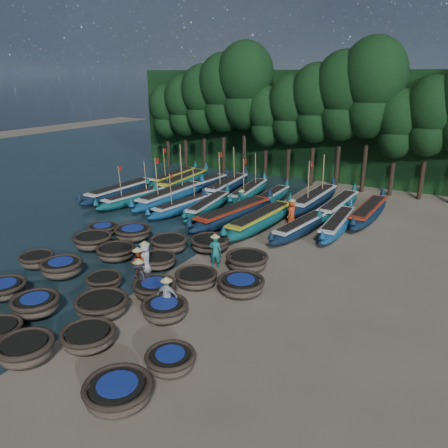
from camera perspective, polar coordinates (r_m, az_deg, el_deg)
The scene contains 61 objects.
ground at distance 23.79m, azimuth -5.36°, elevation -5.08°, with size 120.00×120.00×0.00m, color #80715E.
foliage_wall at distance 43.26m, azimuth 13.11°, elevation 12.39°, with size 40.00×3.00×10.00m, color black.
coracle_3 at distance 17.55m, azimuth -24.47°, elevation -14.66°, with size 2.08×2.08×0.81m.
coracle_4 at distance 14.78m, azimuth -13.68°, elevation -20.50°, with size 2.55×2.55×0.73m.
coracle_5 at distance 22.47m, azimuth -26.78°, elevation -7.56°, with size 2.36×2.36×0.71m.
coracle_6 at distance 20.35m, azimuth -23.38°, elevation -9.65°, with size 2.04×2.04×0.80m.
coracle_7 at distance 19.43m, azimuth -15.69°, elevation -10.16°, with size 2.28×2.28×0.78m.
coracle_8 at distance 17.57m, azimuth -17.32°, elevation -13.91°, with size 2.32×2.32×0.69m.
coracle_9 at distance 15.77m, azimuth -7.01°, elevation -17.25°, with size 1.77×1.77×0.69m.
coracle_10 at distance 25.10m, azimuth -23.25°, elevation -4.29°, with size 2.19×2.19×0.72m.
coracle_11 at distance 23.45m, azimuth -20.44°, elevation -5.34°, with size 2.48×2.48×0.84m.
coracle_12 at distance 21.58m, azimuth -15.41°, elevation -7.23°, with size 1.73×1.73×0.68m.
coracle_13 at distance 20.39m, azimuth -9.08°, elevation -8.26°, with size 2.01×2.01×0.73m.
coracle_14 at distance 18.60m, azimuth -7.77°, elevation -10.97°, with size 1.96×1.96×0.77m.
coracle_15 at distance 26.51m, azimuth -16.77°, elevation -2.11°, with size 2.49×2.49×0.85m.
coracle_16 at distance 24.72m, azimuth -13.93°, elevation -3.56°, with size 2.51×2.51×0.74m.
coracle_17 at distance 23.27m, azimuth -8.64°, elevation -4.76°, with size 2.19×2.19×0.67m.
coracle_18 at distance 21.17m, azimuth -3.64°, elevation -7.05°, with size 2.52×2.52×0.69m.
coracle_19 at distance 20.42m, azimuth 2.23°, elevation -7.96°, with size 2.33×2.33×0.74m.
coracle_20 at distance 28.64m, azimuth -15.56°, elevation -0.64°, with size 1.93×1.93×0.65m.
coracle_21 at distance 27.38m, azimuth -11.81°, elevation -1.10°, with size 2.36×2.36×0.76m.
coracle_22 at distance 25.19m, azimuth -7.22°, elevation -2.56°, with size 2.17×2.17×0.83m.
coracle_23 at distance 25.16m, azimuth -1.86°, elevation -2.53°, with size 2.30×2.30×0.77m.
coracle_24 at distance 22.80m, azimuth 3.03°, elevation -4.83°, with size 2.56×2.56×0.82m.
long_boat_0 at distance 36.59m, azimuth -13.28°, elevation 4.17°, with size 1.89×8.88×1.56m.
long_boat_1 at distance 34.77m, azimuth -11.55°, elevation 3.39°, with size 2.34×7.58×3.25m.
long_boat_2 at distance 34.37m, azimuth -6.99°, elevation 3.63°, with size 1.86×9.16×3.89m.
long_boat_3 at distance 32.15m, azimuth -5.30°, elevation 2.39°, with size 2.23×7.38×3.16m.
long_boat_4 at distance 31.95m, azimuth -2.10°, elevation 2.39°, with size 2.30×7.72×1.37m.
long_boat_5 at distance 29.77m, azimuth 1.28°, elevation 1.32°, with size 3.07×9.08×1.62m.
long_boat_6 at distance 28.66m, azimuth 4.78°, elevation 0.51°, with size 2.26×8.93×1.58m.
long_boat_7 at distance 28.03m, azimuth 10.05°, elevation -0.38°, with size 2.37×7.39×1.31m.
long_boat_8 at distance 29.00m, azimuth 14.60°, elevation -0.00°, with size 1.69×7.75×1.36m.
long_boat_9 at distance 40.91m, azimuth -6.61°, elevation 6.05°, with size 1.75×8.15×3.46m.
long_boat_10 at distance 39.11m, azimuth -5.34°, elevation 5.57°, with size 2.19×9.01×1.59m.
long_boat_11 at distance 38.11m, azimuth -2.78°, elevation 5.15°, with size 1.95×7.85×1.39m.
long_boat_12 at distance 37.24m, azimuth 0.35°, elevation 4.96°, with size 2.36×8.86×3.78m.
long_boat_13 at distance 35.64m, azimuth 3.27°, elevation 4.22°, with size 2.42×8.33×3.56m.
long_boat_14 at distance 34.25m, azimuth 6.02°, elevation 3.42°, with size 1.42×7.51×1.32m.
long_boat_15 at distance 33.89m, azimuth 11.67°, elevation 3.14°, with size 1.92×9.11×3.87m.
long_boat_16 at distance 32.87m, azimuth 14.68°, elevation 2.32°, with size 1.72×8.42×1.48m.
long_boat_17 at distance 32.01m, azimuth 18.39°, elevation 1.51°, with size 1.70×8.41×1.48m.
fisherman_0 at distance 22.35m, azimuth -10.24°, elevation -4.38°, with size 0.95×1.01×1.94m.
fisherman_1 at distance 22.85m, azimuth -1.15°, elevation -3.38°, with size 0.75×0.62×1.96m.
fisherman_2 at distance 22.19m, azimuth -11.17°, elevation -4.92°, with size 0.93×0.90×1.71m.
fisherman_3 at distance 20.67m, azimuth -11.01°, elevation -6.67°, with size 1.20×0.99×1.81m.
fisherman_4 at distance 18.86m, azimuth -7.45°, elevation -9.09°, with size 0.98×0.58×1.76m.
fisherman_5 at distance 31.97m, azimuth 2.27°, elevation 3.03°, with size 0.57×1.56×1.85m.
fisherman_6 at distance 29.61m, azimuth 8.84°, elevation 1.61°, with size 0.61×0.88×1.93m.
tree_0 at distance 47.46m, azimuth -7.51°, elevation 14.45°, with size 3.68×3.68×8.68m.
tree_1 at distance 46.05m, azimuth -5.19°, elevation 15.23°, with size 4.09×4.09×9.65m.
tree_2 at distance 44.73m, azimuth -2.71°, elevation 16.04°, with size 4.51×4.51×10.63m.
tree_3 at distance 43.50m, azimuth -0.06°, elevation 16.86°, with size 4.92×4.92×11.60m.
tree_4 at distance 42.37m, azimuth 2.76°, elevation 17.70°, with size 5.34×5.34×12.58m.
tree_5 at distance 41.51m, azimuth 5.60°, elevation 13.86°, with size 3.68×3.68×8.68m.
tree_6 at distance 40.55m, azimuth 8.68°, elevation 14.58°, with size 4.09×4.09×9.65m.
tree_7 at distance 39.71m, azimuth 11.92°, elevation 15.28°, with size 4.51×4.51×10.63m.
tree_8 at distance 39.01m, azimuth 15.31°, elevation 15.96°, with size 4.92×4.92×11.60m.
tree_9 at distance 38.44m, azimuth 18.84°, elevation 16.61°, with size 5.34×5.34×12.58m.
tree_10 at distance 38.19m, azimuth 21.83°, elevation 12.17°, with size 3.68×3.68×8.68m.
tree_11 at distance 37.85m, azimuth 25.45°, elevation 12.69°, with size 4.09×4.09×9.65m.
Camera 1 is at (12.75, -17.57, 9.72)m, focal length 35.00 mm.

